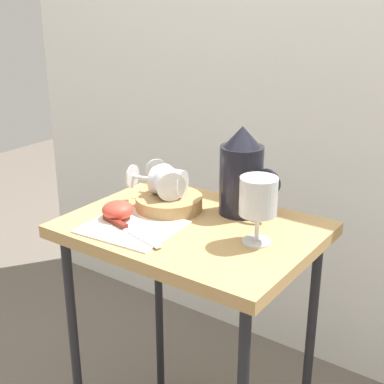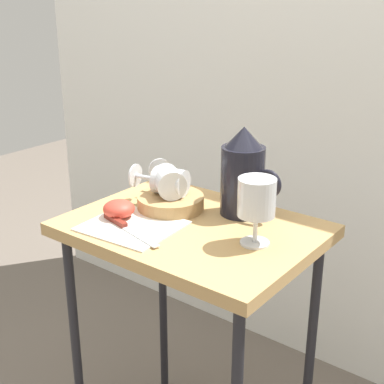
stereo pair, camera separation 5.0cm
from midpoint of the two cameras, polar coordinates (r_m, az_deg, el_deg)
curtain_drape at (r=1.75m, az=11.42°, el=9.45°), size 2.40×0.03×1.82m
table at (r=1.31m, az=-1.10°, el=-6.54°), size 0.57×0.43×0.72m
linen_napkin at (r=1.26m, az=-7.38°, el=-3.65°), size 0.22×0.20×0.00m
basket_tray at (r=1.35m, az=-3.49°, el=-1.12°), size 0.17×0.17×0.03m
pitcher at (r=1.31m, az=4.11°, el=1.40°), size 0.16×0.11×0.22m
wine_glass_upright at (r=1.15m, az=5.76°, el=-0.79°), size 0.08×0.08×0.15m
wine_glass_tipped_near at (r=1.35m, az=-3.77°, el=1.09°), size 0.15×0.09×0.07m
wine_glass_tipped_far at (r=1.34m, az=-3.76°, el=1.09°), size 0.15×0.14×0.07m
apple_half_left at (r=1.30m, az=-8.84°, el=-1.88°), size 0.08×0.08×0.04m
knife at (r=1.26m, az=-8.38°, el=-3.56°), size 0.21×0.06×0.01m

